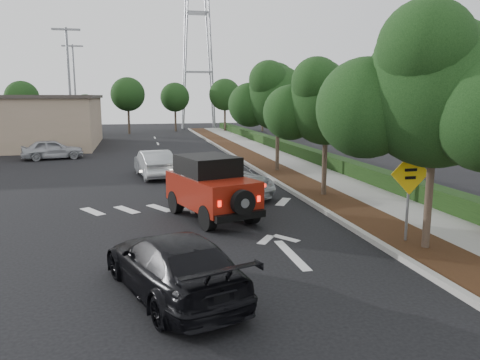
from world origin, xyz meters
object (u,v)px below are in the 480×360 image
object	(u,v)px
speed_hump_sign	(409,185)
silver_suv_ahead	(229,179)
red_jeep	(209,186)
black_suv_oncoming	(173,264)

from	to	relation	value
speed_hump_sign	silver_suv_ahead	bearing A→B (deg)	114.60
red_jeep	speed_hump_sign	xyz separation A→B (m)	(4.90, -4.24, 0.64)
black_suv_oncoming	speed_hump_sign	distance (m)	6.98
red_jeep	black_suv_oncoming	world-z (taller)	red_jeep
speed_hump_sign	red_jeep	bearing A→B (deg)	139.20
red_jeep	speed_hump_sign	bearing A→B (deg)	-58.59
red_jeep	silver_suv_ahead	world-z (taller)	red_jeep
black_suv_oncoming	speed_hump_sign	xyz separation A→B (m)	(6.63, 1.92, 1.06)
red_jeep	black_suv_oncoming	size ratio (longest dim) A/B	0.95
red_jeep	silver_suv_ahead	size ratio (longest dim) A/B	0.91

